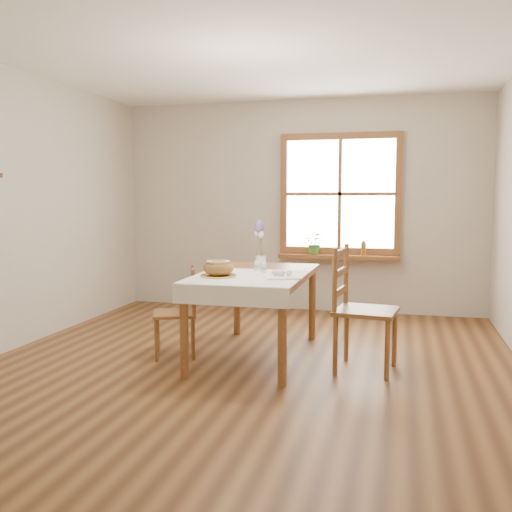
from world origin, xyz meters
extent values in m
plane|color=brown|center=(0.00, 0.00, 0.00)|extent=(5.00, 5.00, 0.00)
cube|color=beige|center=(0.00, 2.50, 1.30)|extent=(4.50, 0.10, 2.60)
cube|color=beige|center=(0.00, -2.50, 1.30)|extent=(4.50, 0.10, 2.60)
cube|color=beige|center=(-2.25, 0.00, 1.30)|extent=(0.10, 5.00, 2.60)
cube|color=white|center=(0.00, 0.00, 2.60)|extent=(4.50, 5.00, 0.10)
cube|color=#905E2C|center=(0.50, 2.46, 2.14)|extent=(1.46, 0.08, 0.08)
cube|color=#905E2C|center=(0.50, 2.46, 0.76)|extent=(1.46, 0.08, 0.08)
cube|color=#905E2C|center=(-0.19, 2.46, 1.45)|extent=(0.08, 0.08, 1.30)
cube|color=#905E2C|center=(1.19, 2.46, 1.45)|extent=(0.08, 0.08, 1.30)
cube|color=#905E2C|center=(0.50, 2.46, 1.45)|extent=(0.04, 0.06, 1.30)
cube|color=#905E2C|center=(0.50, 2.46, 1.45)|extent=(1.30, 0.06, 0.04)
cube|color=white|center=(0.50, 2.49, 1.45)|extent=(1.30, 0.01, 1.30)
cube|color=#905E2C|center=(0.50, 2.40, 0.69)|extent=(1.46, 0.20, 0.05)
cube|color=#905E2C|center=(0.00, 0.30, 0.72)|extent=(0.90, 1.60, 0.05)
cylinder|color=#905E2C|center=(-0.39, -0.44, 0.35)|extent=(0.07, 0.07, 0.70)
cylinder|color=#905E2C|center=(0.39, -0.44, 0.35)|extent=(0.07, 0.07, 0.70)
cylinder|color=#905E2C|center=(-0.39, 1.04, 0.35)|extent=(0.07, 0.07, 0.70)
cylinder|color=#905E2C|center=(0.39, 1.04, 0.35)|extent=(0.07, 0.07, 0.70)
cube|color=white|center=(0.00, 0.00, 0.76)|extent=(0.91, 0.99, 0.01)
cylinder|color=silver|center=(-0.23, -0.07, 0.77)|extent=(0.38, 0.38, 0.02)
ellipsoid|color=olive|center=(-0.23, -0.07, 0.84)|extent=(0.25, 0.25, 0.14)
cube|color=white|center=(0.30, -0.01, 0.77)|extent=(0.36, 0.33, 0.01)
cylinder|color=silver|center=(-0.01, 0.36, 0.81)|extent=(0.05, 0.05, 0.09)
cylinder|color=silver|center=(0.08, 0.27, 0.81)|extent=(0.06, 0.06, 0.10)
cylinder|color=silver|center=(-0.03, 0.61, 0.80)|extent=(0.12, 0.12, 0.11)
imported|color=#437E32|center=(0.22, 2.40, 0.82)|extent=(0.31, 0.33, 0.21)
cylinder|color=#9E5F1D|center=(0.80, 2.40, 0.80)|extent=(0.08, 0.08, 0.18)
camera|label=1|loc=(1.23, -4.52, 1.42)|focal=40.00mm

